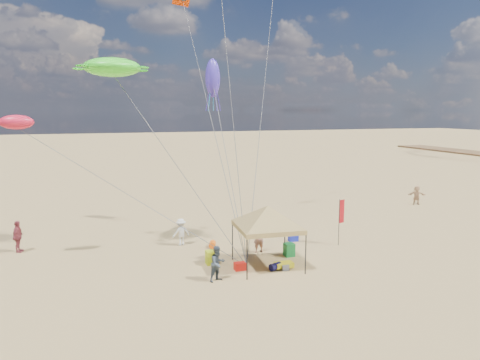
{
  "coord_description": "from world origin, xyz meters",
  "views": [
    {
      "loc": [
        -7.71,
        -19.63,
        7.72
      ],
      "look_at": [
        0.0,
        3.0,
        4.0
      ],
      "focal_mm": 33.56,
      "sensor_mm": 36.0,
      "label": 1
    }
  ],
  "objects": [
    {
      "name": "ground",
      "position": [
        0.0,
        0.0,
        0.0
      ],
      "size": [
        280.0,
        280.0,
        0.0
      ],
      "primitive_type": "plane",
      "color": "tan",
      "rests_on": "ground"
    },
    {
      "name": "canopy_tent",
      "position": [
        0.5,
        0.25,
        2.99
      ],
      "size": [
        5.81,
        5.81,
        3.59
      ],
      "color": "black",
      "rests_on": "ground"
    },
    {
      "name": "feather_flag",
      "position": [
        5.92,
        2.32,
        1.82
      ],
      "size": [
        0.4,
        0.14,
        2.7
      ],
      "color": "black",
      "rests_on": "ground"
    },
    {
      "name": "cooler_red",
      "position": [
        -0.95,
        0.21,
        0.19
      ],
      "size": [
        0.54,
        0.38,
        0.38
      ],
      "primitive_type": "cube",
      "color": "red",
      "rests_on": "ground"
    },
    {
      "name": "cooler_blue",
      "position": [
        3.64,
        3.84,
        0.19
      ],
      "size": [
        0.54,
        0.38,
        0.38
      ],
      "primitive_type": "cube",
      "color": "#1622B6",
      "rests_on": "ground"
    },
    {
      "name": "bag_navy",
      "position": [
        0.69,
        -0.35,
        0.18
      ],
      "size": [
        0.69,
        0.54,
        0.36
      ],
      "primitive_type": "cylinder",
      "rotation": [
        0.0,
        1.57,
        0.35
      ],
      "color": "#0D0C37",
      "rests_on": "ground"
    },
    {
      "name": "bag_orange",
      "position": [
        -1.26,
        4.18,
        0.18
      ],
      "size": [
        0.54,
        0.69,
        0.36
      ],
      "primitive_type": "cylinder",
      "rotation": [
        0.0,
        1.57,
        1.22
      ],
      "color": "#FF630E",
      "rests_on": "ground"
    },
    {
      "name": "chair_green",
      "position": [
        2.23,
        1.39,
        0.35
      ],
      "size": [
        0.5,
        0.5,
        0.7
      ],
      "primitive_type": "cube",
      "color": "#178233",
      "rests_on": "ground"
    },
    {
      "name": "chair_yellow",
      "position": [
        -2.07,
        1.5,
        0.35
      ],
      "size": [
        0.5,
        0.5,
        0.7
      ],
      "primitive_type": "cube",
      "color": "#B1C916",
      "rests_on": "ground"
    },
    {
      "name": "crate_grey",
      "position": [
        1.12,
        -0.5,
        0.14
      ],
      "size": [
        0.34,
        0.3,
        0.28
      ],
      "primitive_type": "cube",
      "color": "slate",
      "rests_on": "ground"
    },
    {
      "name": "beach_cart",
      "position": [
        1.17,
        -0.29,
        0.2
      ],
      "size": [
        0.9,
        0.5,
        0.24
      ],
      "primitive_type": "cube",
      "color": "gold",
      "rests_on": "ground"
    },
    {
      "name": "person_near_a",
      "position": [
        0.9,
        2.49,
        0.88
      ],
      "size": [
        0.68,
        0.48,
        1.76
      ],
      "primitive_type": "imported",
      "rotation": [
        0.0,
        0.0,
        3.23
      ],
      "color": "tan",
      "rests_on": "ground"
    },
    {
      "name": "person_near_b",
      "position": [
        -2.37,
        -0.79,
        0.82
      ],
      "size": [
        0.98,
        0.89,
        1.65
      ],
      "primitive_type": "imported",
      "rotation": [
        0.0,
        0.0,
        0.41
      ],
      "color": "#39444E",
      "rests_on": "ground"
    },
    {
      "name": "person_near_c",
      "position": [
        -2.86,
        5.17,
        0.78
      ],
      "size": [
        1.1,
        0.76,
        1.57
      ],
      "primitive_type": "imported",
      "rotation": [
        0.0,
        0.0,
        3.33
      ],
      "color": "silver",
      "rests_on": "ground"
    },
    {
      "name": "person_far_a",
      "position": [
        -11.58,
        6.77,
        0.89
      ],
      "size": [
        0.7,
        1.12,
        1.77
      ],
      "primitive_type": "imported",
      "rotation": [
        0.0,
        0.0,
        1.3
      ],
      "color": "#923842",
      "rests_on": "ground"
    },
    {
      "name": "person_far_c",
      "position": [
        17.88,
        10.12,
        0.79
      ],
      "size": [
        1.51,
        1.09,
        1.57
      ],
      "primitive_type": "imported",
      "rotation": [
        0.0,
        0.0,
        5.8
      ],
      "color": "tan",
      "rests_on": "ground"
    },
    {
      "name": "turtle_kite",
      "position": [
        -6.3,
        5.15,
        9.94
      ],
      "size": [
        3.02,
        2.44,
        0.98
      ],
      "primitive_type": "ellipsoid",
      "rotation": [
        0.0,
        0.0,
        -0.03
      ],
      "color": "#40FF2B",
      "rests_on": "ground"
    },
    {
      "name": "fish_kite",
      "position": [
        -10.94,
        4.73,
        7.15
      ],
      "size": [
        1.67,
        0.95,
        0.71
      ],
      "primitive_type": "ellipsoid",
      "rotation": [
        0.0,
        0.0,
        0.1
      ],
      "color": "red",
      "rests_on": "ground"
    },
    {
      "name": "squid_kite",
      "position": [
        0.17,
        8.98,
        9.78
      ],
      "size": [
        1.08,
        1.08,
        2.47
      ],
      "primitive_type": "ellipsoid",
      "rotation": [
        0.0,
        0.0,
        0.15
      ],
      "color": "#4935CA",
      "rests_on": "ground"
    }
  ]
}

